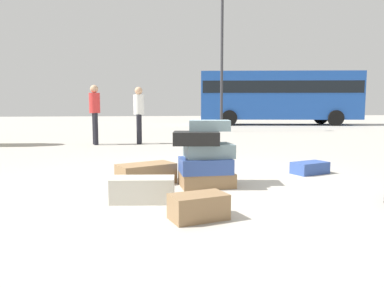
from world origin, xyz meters
The scene contains 10 objects.
ground_plane centered at (0.00, 0.00, 0.00)m, with size 80.00×80.00×0.00m, color #ADA89E.
suitcase_tower centered at (0.14, 0.02, 0.39)m, with size 0.84×0.69×0.87m.
suitcase_cream_foreground_near centered at (-0.70, -0.63, 0.14)m, with size 0.69×0.32×0.27m, color beige.
suitcase_brown_upright_blue centered at (-0.22, -1.33, 0.12)m, with size 0.52×0.30×0.24m, color olive.
suitcase_brown_foreground_far centered at (-0.62, 0.28, 0.14)m, with size 0.75×0.40×0.28m, color olive.
suitcase_navy_behind_tower centered at (1.95, 0.59, 0.09)m, with size 0.56×0.31×0.18m, color #334F99.
person_bearded_onlooker centered at (-0.56, 5.72, 0.97)m, with size 0.30×0.34×1.63m.
person_tourist_with_camera centered at (-1.78, 5.71, 1.00)m, with size 0.30×0.33×1.66m.
parked_bus centered at (8.14, 15.84, 1.83)m, with size 9.72×4.34×3.15m.
lamp_post centered at (3.15, 10.48, 3.91)m, with size 0.36×0.36×5.97m.
Camera 1 is at (-0.84, -4.45, 1.03)m, focal length 32.85 mm.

